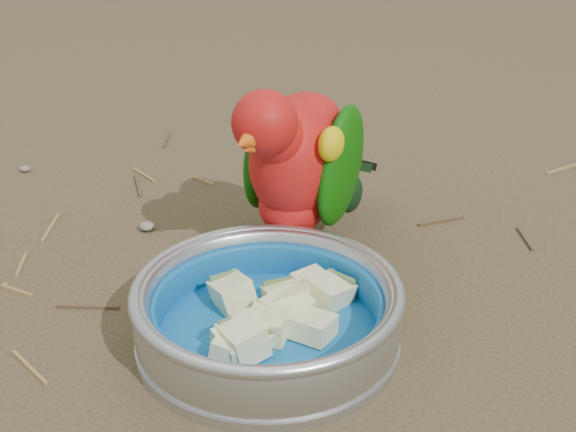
% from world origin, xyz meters
% --- Properties ---
extents(ground, '(60.00, 60.00, 0.00)m').
position_xyz_m(ground, '(0.00, 0.00, 0.00)').
color(ground, '#463925').
extents(food_bowl, '(0.24, 0.24, 0.02)m').
position_xyz_m(food_bowl, '(0.08, -0.05, 0.01)').
color(food_bowl, '#B2B2BA').
rests_on(food_bowl, ground).
extents(bowl_wall, '(0.24, 0.24, 0.04)m').
position_xyz_m(bowl_wall, '(0.08, -0.05, 0.04)').
color(bowl_wall, '#B2B2BA').
rests_on(bowl_wall, food_bowl).
extents(fruit_wedges, '(0.14, 0.14, 0.03)m').
position_xyz_m(fruit_wedges, '(0.08, -0.05, 0.03)').
color(fruit_wedges, beige).
rests_on(fruit_wedges, food_bowl).
extents(lory_parrot, '(0.17, 0.26, 0.20)m').
position_xyz_m(lory_parrot, '(0.06, 0.10, 0.10)').
color(lory_parrot, '#AD1210').
rests_on(lory_parrot, ground).
extents(ground_debris, '(0.90, 0.80, 0.01)m').
position_xyz_m(ground_debris, '(0.01, 0.03, 0.00)').
color(ground_debris, olive).
rests_on(ground_debris, ground).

